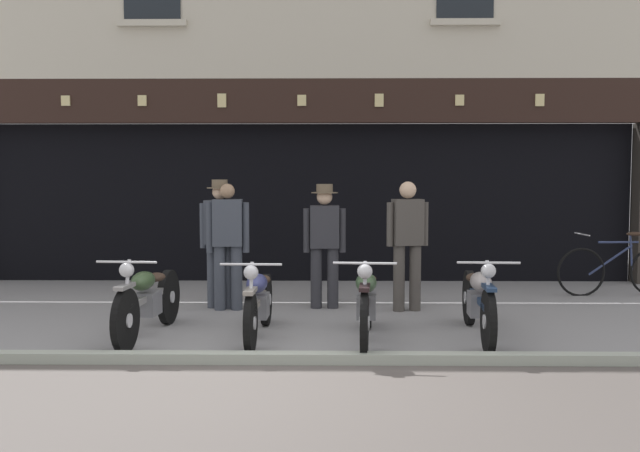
{
  "coord_description": "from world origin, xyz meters",
  "views": [
    {
      "loc": [
        0.46,
        -6.56,
        1.78
      ],
      "look_at": [
        0.34,
        2.73,
        1.1
      ],
      "focal_mm": 40.31,
      "sensor_mm": 36.0,
      "label": 1
    }
  ],
  "objects_px": {
    "motorcycle_center_right": "(478,300)",
    "shopkeeper_center": "(325,240)",
    "salesman_right": "(407,239)",
    "advert_board_far": "(495,169)",
    "motorcycle_center": "(366,301)",
    "assistant_far_right": "(220,237)",
    "advert_board_near": "(434,167)",
    "leaning_bicycle": "(618,269)",
    "motorcycle_center_left": "(259,301)",
    "salesman_left": "(228,241)",
    "motorcycle_left": "(148,299)"
  },
  "relations": [
    {
      "from": "leaning_bicycle",
      "to": "motorcycle_center",
      "type": "bearing_deg",
      "value": 123.09
    },
    {
      "from": "salesman_right",
      "to": "motorcycle_center_right",
      "type": "bearing_deg",
      "value": 98.41
    },
    {
      "from": "advert_board_far",
      "to": "advert_board_near",
      "type": "bearing_deg",
      "value": -180.0
    },
    {
      "from": "assistant_far_right",
      "to": "advert_board_far",
      "type": "bearing_deg",
      "value": -138.48
    },
    {
      "from": "motorcycle_center",
      "to": "shopkeeper_center",
      "type": "distance_m",
      "value": 2.02
    },
    {
      "from": "motorcycle_center_right",
      "to": "salesman_left",
      "type": "xyz_separation_m",
      "value": [
        -2.94,
        1.6,
        0.49
      ]
    },
    {
      "from": "salesman_left",
      "to": "shopkeeper_center",
      "type": "distance_m",
      "value": 1.27
    },
    {
      "from": "motorcycle_center_left",
      "to": "salesman_left",
      "type": "relative_size",
      "value": 1.18
    },
    {
      "from": "assistant_far_right",
      "to": "advert_board_near",
      "type": "height_order",
      "value": "advert_board_near"
    },
    {
      "from": "advert_board_far",
      "to": "leaning_bicycle",
      "type": "distance_m",
      "value": 2.56
    },
    {
      "from": "advert_board_far",
      "to": "salesman_right",
      "type": "bearing_deg",
      "value": -122.66
    },
    {
      "from": "shopkeeper_center",
      "to": "assistant_far_right",
      "type": "distance_m",
      "value": 1.38
    },
    {
      "from": "advert_board_far",
      "to": "motorcycle_center",
      "type": "bearing_deg",
      "value": -117.96
    },
    {
      "from": "advert_board_far",
      "to": "leaning_bicycle",
      "type": "relative_size",
      "value": 0.52
    },
    {
      "from": "motorcycle_center",
      "to": "advert_board_far",
      "type": "bearing_deg",
      "value": -113.42
    },
    {
      "from": "salesman_left",
      "to": "salesman_right",
      "type": "xyz_separation_m",
      "value": [
        2.33,
        -0.04,
        0.02
      ]
    },
    {
      "from": "motorcycle_center",
      "to": "assistant_far_right",
      "type": "distance_m",
      "value": 2.69
    },
    {
      "from": "salesman_right",
      "to": "advert_board_far",
      "type": "xyz_separation_m",
      "value": [
        1.73,
        2.7,
        0.92
      ]
    },
    {
      "from": "motorcycle_center_right",
      "to": "advert_board_far",
      "type": "xyz_separation_m",
      "value": [
        1.13,
        4.26,
        1.44
      ]
    },
    {
      "from": "motorcycle_center",
      "to": "assistant_far_right",
      "type": "height_order",
      "value": "assistant_far_right"
    },
    {
      "from": "motorcycle_center",
      "to": "advert_board_near",
      "type": "bearing_deg",
      "value": -102.42
    },
    {
      "from": "motorcycle_center",
      "to": "motorcycle_center_right",
      "type": "distance_m",
      "value": 1.23
    },
    {
      "from": "motorcycle_center",
      "to": "salesman_left",
      "type": "relative_size",
      "value": 1.21
    },
    {
      "from": "motorcycle_center_right",
      "to": "leaning_bicycle",
      "type": "xyz_separation_m",
      "value": [
        2.62,
        2.8,
        -0.04
      ]
    },
    {
      "from": "salesman_left",
      "to": "leaning_bicycle",
      "type": "bearing_deg",
      "value": -170.3
    },
    {
      "from": "motorcycle_left",
      "to": "assistant_far_right",
      "type": "distance_m",
      "value": 1.89
    },
    {
      "from": "motorcycle_left",
      "to": "assistant_far_right",
      "type": "bearing_deg",
      "value": -101.86
    },
    {
      "from": "assistant_far_right",
      "to": "advert_board_near",
      "type": "relative_size",
      "value": 1.88
    },
    {
      "from": "motorcycle_center_left",
      "to": "motorcycle_center_right",
      "type": "height_order",
      "value": "motorcycle_center_right"
    },
    {
      "from": "motorcycle_left",
      "to": "advert_board_far",
      "type": "relative_size",
      "value": 2.14
    },
    {
      "from": "motorcycle_center_right",
      "to": "shopkeeper_center",
      "type": "bearing_deg",
      "value": -42.79
    },
    {
      "from": "advert_board_near",
      "to": "motorcycle_center_right",
      "type": "bearing_deg",
      "value": -91.76
    },
    {
      "from": "motorcycle_center_left",
      "to": "advert_board_far",
      "type": "distance_m",
      "value": 5.73
    },
    {
      "from": "motorcycle_center_left",
      "to": "motorcycle_center",
      "type": "bearing_deg",
      "value": 174.68
    },
    {
      "from": "motorcycle_center_right",
      "to": "salesman_right",
      "type": "xyz_separation_m",
      "value": [
        -0.6,
        1.56,
        0.51
      ]
    },
    {
      "from": "motorcycle_center_right",
      "to": "advert_board_far",
      "type": "relative_size",
      "value": 2.16
    },
    {
      "from": "salesman_left",
      "to": "motorcycle_left",
      "type": "bearing_deg",
      "value": 65.36
    },
    {
      "from": "salesman_left",
      "to": "assistant_far_right",
      "type": "height_order",
      "value": "assistant_far_right"
    },
    {
      "from": "motorcycle_center_left",
      "to": "shopkeeper_center",
      "type": "height_order",
      "value": "shopkeeper_center"
    },
    {
      "from": "advert_board_near",
      "to": "motorcycle_center",
      "type": "bearing_deg",
      "value": -106.97
    },
    {
      "from": "motorcycle_center",
      "to": "advert_board_near",
      "type": "height_order",
      "value": "advert_board_near"
    },
    {
      "from": "salesman_left",
      "to": "salesman_right",
      "type": "relative_size",
      "value": 0.98
    },
    {
      "from": "motorcycle_left",
      "to": "motorcycle_center_right",
      "type": "bearing_deg",
      "value": -174.87
    },
    {
      "from": "motorcycle_center",
      "to": "shopkeeper_center",
      "type": "relative_size",
      "value": 1.22
    },
    {
      "from": "motorcycle_left",
      "to": "advert_board_near",
      "type": "distance_m",
      "value": 5.85
    },
    {
      "from": "motorcycle_left",
      "to": "motorcycle_center",
      "type": "bearing_deg",
      "value": -178.83
    },
    {
      "from": "assistant_far_right",
      "to": "leaning_bicycle",
      "type": "distance_m",
      "value": 5.81
    },
    {
      "from": "salesman_right",
      "to": "leaning_bicycle",
      "type": "height_order",
      "value": "salesman_right"
    },
    {
      "from": "motorcycle_center",
      "to": "advert_board_near",
      "type": "distance_m",
      "value": 4.86
    },
    {
      "from": "motorcycle_center",
      "to": "advert_board_far",
      "type": "distance_m",
      "value": 5.21
    }
  ]
}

